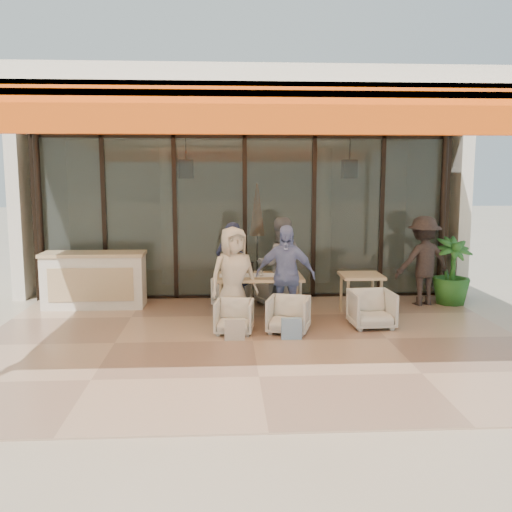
{
  "coord_description": "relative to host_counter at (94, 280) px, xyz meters",
  "views": [
    {
      "loc": [
        -0.41,
        -8.08,
        2.45
      ],
      "look_at": [
        0.1,
        0.9,
        1.15
      ],
      "focal_mm": 40.0,
      "sensor_mm": 36.0,
      "label": 1
    }
  ],
  "objects": [
    {
      "name": "ground",
      "position": [
        2.78,
        -2.3,
        -0.53
      ],
      "size": [
        70.0,
        70.0,
        0.0
      ],
      "primitive_type": "plane",
      "color": "#C6B293",
      "rests_on": "ground"
    },
    {
      "name": "terrace_floor",
      "position": [
        2.78,
        -2.3,
        -0.53
      ],
      "size": [
        8.0,
        6.0,
        0.01
      ],
      "primitive_type": "cube",
      "color": "tan",
      "rests_on": "ground"
    },
    {
      "name": "terrace_structure",
      "position": [
        2.78,
        -2.56,
        2.72
      ],
      "size": [
        8.0,
        6.0,
        3.4
      ],
      "color": "silver",
      "rests_on": "ground"
    },
    {
      "name": "glass_storefront",
      "position": [
        2.78,
        0.7,
        1.07
      ],
      "size": [
        8.08,
        0.1,
        3.2
      ],
      "color": "#9EADA3",
      "rests_on": "ground"
    },
    {
      "name": "interior_block",
      "position": [
        2.78,
        3.02,
        1.7
      ],
      "size": [
        9.05,
        3.62,
        3.52
      ],
      "color": "silver",
      "rests_on": "ground"
    },
    {
      "name": "host_counter",
      "position": [
        0.0,
        0.0,
        0.0
      ],
      "size": [
        1.85,
        0.65,
        1.04
      ],
      "color": "silver",
      "rests_on": "ground"
    },
    {
      "name": "dining_table",
      "position": [
        2.93,
        -0.88,
        0.16
      ],
      "size": [
        1.5,
        0.9,
        0.93
      ],
      "color": "tan",
      "rests_on": "ground"
    },
    {
      "name": "chair_far_left",
      "position": [
        2.52,
        0.06,
        -0.21
      ],
      "size": [
        0.78,
        0.75,
        0.64
      ],
      "primitive_type": "imported",
      "rotation": [
        0.0,
        0.0,
        2.81
      ],
      "color": "silver",
      "rests_on": "ground"
    },
    {
      "name": "chair_far_right",
      "position": [
        3.36,
        0.06,
        -0.18
      ],
      "size": [
        0.86,
        0.83,
        0.69
      ],
      "primitive_type": "imported",
      "rotation": [
        0.0,
        0.0,
        3.51
      ],
      "color": "silver",
      "rests_on": "ground"
    },
    {
      "name": "chair_near_left",
      "position": [
        2.52,
        -1.84,
        -0.24
      ],
      "size": [
        0.64,
        0.6,
        0.59
      ],
      "primitive_type": "imported",
      "rotation": [
        0.0,
        0.0,
        -0.13
      ],
      "color": "silver",
      "rests_on": "ground"
    },
    {
      "name": "chair_near_right",
      "position": [
        3.36,
        -1.84,
        -0.22
      ],
      "size": [
        0.75,
        0.72,
        0.63
      ],
      "primitive_type": "imported",
      "rotation": [
        0.0,
        0.0,
        -0.29
      ],
      "color": "silver",
      "rests_on": "ground"
    },
    {
      "name": "diner_navy",
      "position": [
        2.52,
        -0.44,
        0.28
      ],
      "size": [
        0.64,
        0.46,
        1.62
      ],
      "primitive_type": "imported",
      "rotation": [
        0.0,
        0.0,
        3.01
      ],
      "color": "#192137",
      "rests_on": "ground"
    },
    {
      "name": "diner_grey",
      "position": [
        3.36,
        -0.44,
        0.32
      ],
      "size": [
        0.89,
        0.73,
        1.7
      ],
      "primitive_type": "imported",
      "rotation": [
        0.0,
        0.0,
        3.26
      ],
      "color": "slate",
      "rests_on": "ground"
    },
    {
      "name": "diner_cream",
      "position": [
        2.52,
        -1.34,
        0.28
      ],
      "size": [
        0.92,
        0.76,
        1.62
      ],
      "primitive_type": "imported",
      "rotation": [
        0.0,
        0.0,
        0.37
      ],
      "color": "beige",
      "rests_on": "ground"
    },
    {
      "name": "diner_periwinkle",
      "position": [
        3.36,
        -1.34,
        0.29
      ],
      "size": [
        1.03,
        0.6,
        1.64
      ],
      "primitive_type": "imported",
      "rotation": [
        0.0,
        0.0,
        -0.21
      ],
      "color": "#717FBD",
      "rests_on": "ground"
    },
    {
      "name": "tote_bag_cream",
      "position": [
        2.52,
        -2.24,
        -0.36
      ],
      "size": [
        0.3,
        0.1,
        0.34
      ],
      "primitive_type": "cube",
      "color": "silver",
      "rests_on": "ground"
    },
    {
      "name": "tote_bag_blue",
      "position": [
        3.36,
        -2.24,
        -0.36
      ],
      "size": [
        0.3,
        0.1,
        0.34
      ],
      "primitive_type": "cube",
      "color": "#99BFD8",
      "rests_on": "ground"
    },
    {
      "name": "side_table",
      "position": [
        4.71,
        -0.87,
        0.11
      ],
      "size": [
        0.7,
        0.7,
        0.74
      ],
      "color": "tan",
      "rests_on": "ground"
    },
    {
      "name": "side_chair",
      "position": [
        4.71,
        -1.62,
        -0.19
      ],
      "size": [
        0.69,
        0.65,
        0.68
      ],
      "primitive_type": "imported",
      "rotation": [
        0.0,
        0.0,
        0.06
      ],
      "color": "silver",
      "rests_on": "ground"
    },
    {
      "name": "standing_woman",
      "position": [
        6.06,
        -0.11,
        0.31
      ],
      "size": [
        1.19,
        0.84,
        1.68
      ],
      "primitive_type": "imported",
      "rotation": [
        0.0,
        0.0,
        3.36
      ],
      "color": "black",
      "rests_on": "ground"
    },
    {
      "name": "potted_palm",
      "position": [
        6.61,
        -0.09,
        0.11
      ],
      "size": [
        0.83,
        0.83,
        1.28
      ],
      "primitive_type": "imported",
      "rotation": [
        0.0,
        0.0,
        0.17
      ],
      "color": "#1E5919",
      "rests_on": "ground"
    }
  ]
}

